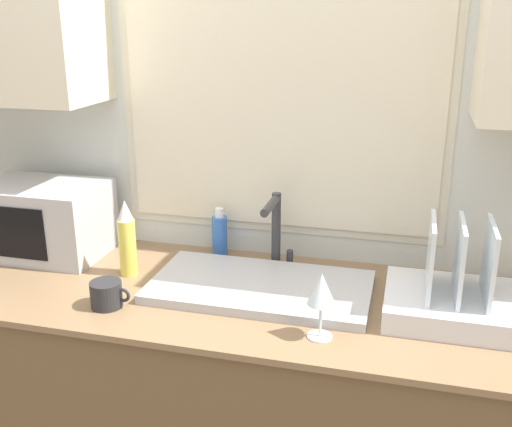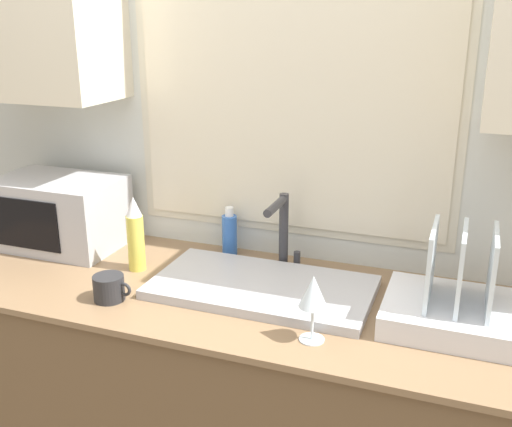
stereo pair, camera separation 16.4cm
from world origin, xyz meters
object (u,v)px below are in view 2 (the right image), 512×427
microwave (59,212)px  wine_glass (313,293)px  soap_bottle (230,234)px  spray_bottle (135,235)px  mug_near_sink (109,288)px  faucet (283,226)px  dish_rack (456,307)px

microwave → wine_glass: microwave is taller
microwave → soap_bottle: microwave is taller
spray_bottle → mug_near_sink: bearing=-79.8°
microwave → spray_bottle: bearing=-14.3°
faucet → wine_glass: 0.48m
dish_rack → wine_glass: (-0.36, -0.22, 0.08)m
microwave → soap_bottle: 0.65m
microwave → dish_rack: bearing=-5.3°
microwave → mug_near_sink: (0.43, -0.33, -0.09)m
dish_rack → soap_bottle: bearing=161.2°
faucet → mug_near_sink: (-0.43, -0.41, -0.12)m
microwave → spray_bottle: 0.40m
faucet → mug_near_sink: 0.60m
soap_bottle → mug_near_sink: size_ratio=1.43×
mug_near_sink → faucet: bearing=43.8°
microwave → soap_bottle: (0.64, 0.14, -0.05)m
dish_rack → soap_bottle: (-0.80, 0.27, 0.02)m
microwave → mug_near_sink: bearing=-37.5°
faucet → dish_rack: dish_rack is taller
faucet → mug_near_sink: size_ratio=2.09×
microwave → dish_rack: dish_rack is taller
soap_bottle → mug_near_sink: (-0.20, -0.47, -0.04)m
microwave → faucet: bearing=5.0°
dish_rack → soap_bottle: 0.85m
mug_near_sink → wine_glass: wine_glass is taller
wine_glass → mug_near_sink: bearing=178.6°
spray_bottle → mug_near_sink: spray_bottle is taller
soap_bottle → mug_near_sink: soap_bottle is taller
faucet → wine_glass: bearing=-62.4°
soap_bottle → wine_glass: size_ratio=0.95×
spray_bottle → microwave: bearing=165.7°
soap_bottle → wine_glass: (0.44, -0.49, 0.06)m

